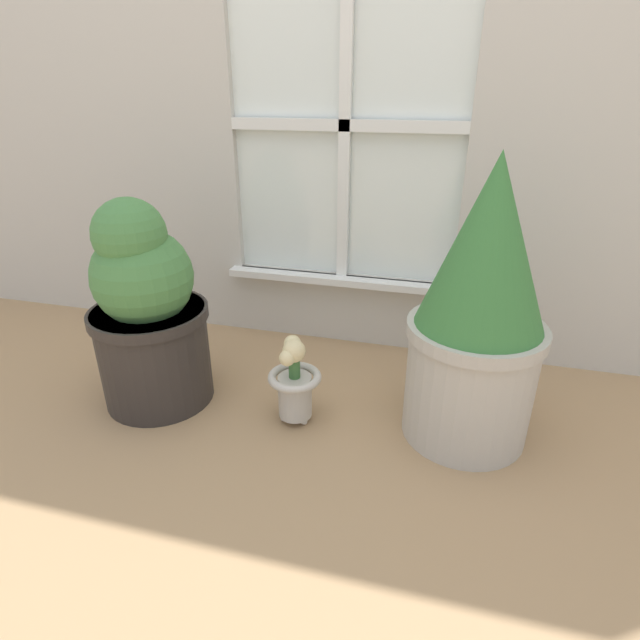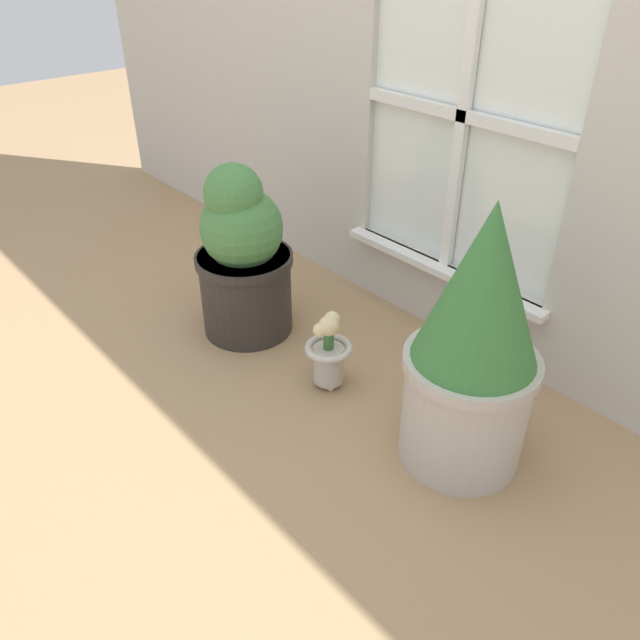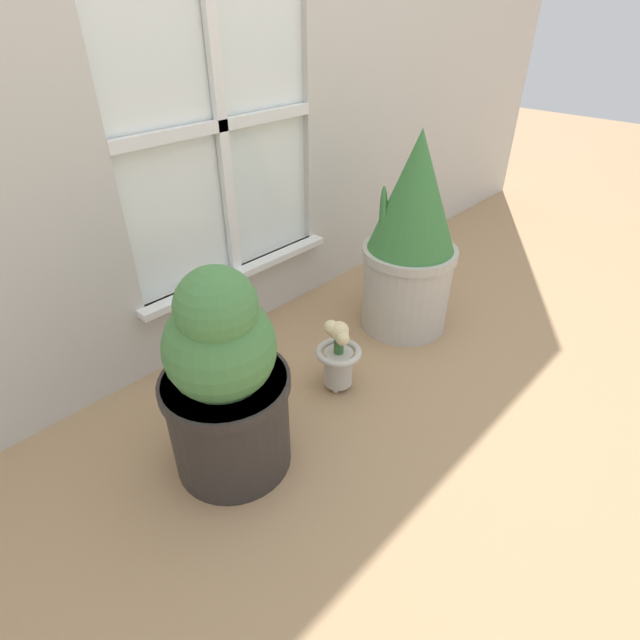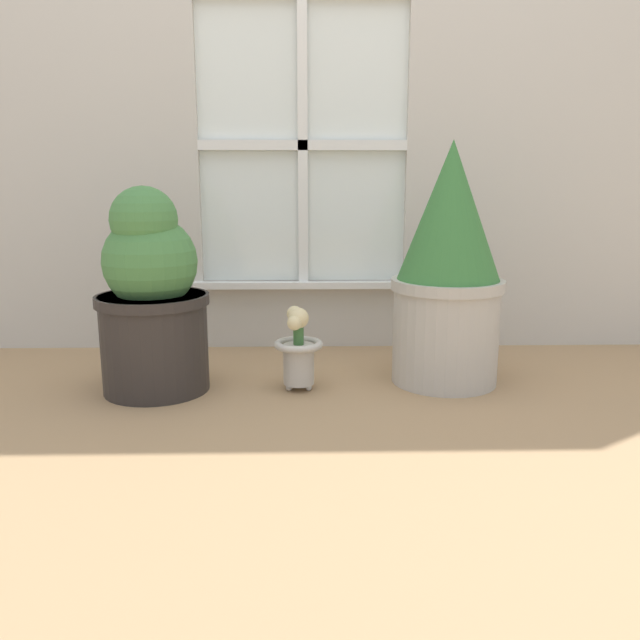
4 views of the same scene
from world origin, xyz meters
name	(u,v)px [view 3 (image 3 of 4)]	position (x,y,z in m)	size (l,w,h in m)	color
ground_plane	(369,401)	(0.00, 0.00, 0.00)	(10.00, 10.00, 0.00)	tan
potted_plant_left	(225,382)	(-0.45, 0.12, 0.28)	(0.33, 0.33, 0.61)	#2D2826
potted_plant_right	(411,239)	(0.44, 0.19, 0.36)	(0.35, 0.35, 0.74)	#B7B2A8
flower_vase	(338,356)	(-0.01, 0.12, 0.13)	(0.15, 0.15, 0.25)	#BCB7AD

